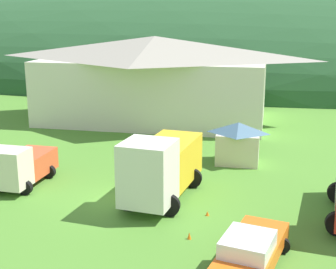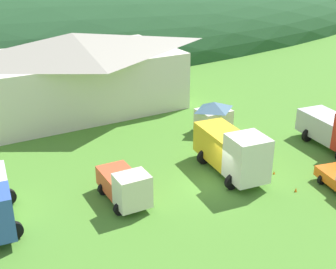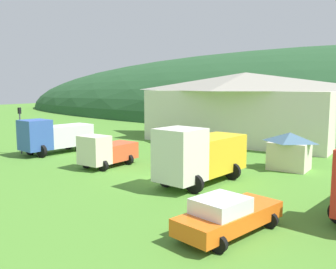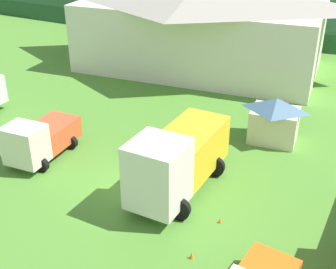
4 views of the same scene
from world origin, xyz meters
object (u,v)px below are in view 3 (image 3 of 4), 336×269
at_px(depot_building, 245,106).
at_px(heavy_rig_striped, 199,154).
at_px(play_shed_cream, 289,150).
at_px(light_truck_cream, 106,151).
at_px(traffic_cone_mid_row, 196,208).
at_px(traffic_light_west, 20,126).
at_px(box_truck_blue, 54,135).
at_px(service_pickup_orange, 228,215).
at_px(traffic_cone_near_pickup, 227,197).

height_order(depot_building, heavy_rig_striped, depot_building).
height_order(depot_building, play_shed_cream, depot_building).
xyz_separation_m(light_truck_cream, traffic_cone_mid_row, (10.47, -4.50, -1.24)).
bearing_deg(depot_building, play_shed_cream, -54.53).
xyz_separation_m(play_shed_cream, traffic_light_west, (-21.80, -7.31, 1.16)).
bearing_deg(depot_building, light_truck_cream, -100.30).
xyz_separation_m(depot_building, traffic_cone_mid_row, (7.07, -23.18, -3.91)).
relative_size(depot_building, box_truck_blue, 3.12).
height_order(box_truck_blue, service_pickup_orange, box_truck_blue).
bearing_deg(depot_building, traffic_cone_mid_row, -73.03).
relative_size(depot_building, light_truck_cream, 4.55).
xyz_separation_m(play_shed_cream, box_truck_blue, (-19.64, -5.41, 0.24)).
bearing_deg(traffic_cone_mid_row, traffic_light_west, 168.62).
height_order(box_truck_blue, heavy_rig_striped, heavy_rig_striped).
bearing_deg(play_shed_cream, heavy_rig_striped, -115.93).
distance_m(service_pickup_orange, traffic_light_west, 24.11).
distance_m(play_shed_cream, light_truck_cream, 13.66).
relative_size(box_truck_blue, traffic_light_west, 1.62).
distance_m(light_truck_cream, traffic_cone_mid_row, 11.46).
relative_size(box_truck_blue, traffic_cone_mid_row, 10.78).
distance_m(depot_building, box_truck_blue, 20.65).
relative_size(service_pickup_orange, traffic_light_west, 1.30).
distance_m(depot_building, light_truck_cream, 19.18).
relative_size(heavy_rig_striped, traffic_cone_near_pickup, 14.90).
distance_m(box_truck_blue, traffic_cone_mid_row, 19.38).
xyz_separation_m(play_shed_cream, light_truck_cream, (-11.77, -6.94, -0.17)).
bearing_deg(traffic_cone_mid_row, play_shed_cream, 83.52).
relative_size(service_pickup_orange, traffic_cone_mid_row, 8.67).
bearing_deg(play_shed_cream, depot_building, 125.47).
height_order(light_truck_cream, traffic_cone_near_pickup, light_truck_cream).
xyz_separation_m(light_truck_cream, heavy_rig_striped, (8.26, -0.29, 0.64)).
xyz_separation_m(depot_building, box_truck_blue, (-11.27, -17.15, -2.25)).
bearing_deg(heavy_rig_striped, depot_building, -158.86).
bearing_deg(traffic_cone_mid_row, light_truck_cream, 156.75).
bearing_deg(heavy_rig_striped, traffic_cone_near_pickup, 66.31).
xyz_separation_m(play_shed_cream, traffic_cone_mid_row, (-1.30, -11.44, -1.41)).
xyz_separation_m(play_shed_cream, heavy_rig_striped, (-3.51, -7.23, 0.47)).
height_order(service_pickup_orange, traffic_light_west, traffic_light_west).
distance_m(box_truck_blue, traffic_light_west, 3.02).
height_order(box_truck_blue, traffic_cone_near_pickup, box_truck_blue).
height_order(heavy_rig_striped, traffic_cone_near_pickup, heavy_rig_striped).
xyz_separation_m(heavy_rig_striped, traffic_cone_near_pickup, (2.68, -1.57, -1.88)).
xyz_separation_m(box_truck_blue, light_truck_cream, (7.87, -1.53, -0.41)).
bearing_deg(box_truck_blue, light_truck_cream, 86.14).
xyz_separation_m(box_truck_blue, traffic_light_west, (-2.15, -1.90, 0.92)).
distance_m(light_truck_cream, traffic_cone_near_pickup, 11.16).
height_order(play_shed_cream, light_truck_cream, play_shed_cream).
bearing_deg(depot_building, traffic_cone_near_pickup, -69.86).
height_order(depot_building, traffic_cone_mid_row, depot_building).
distance_m(play_shed_cream, traffic_cone_mid_row, 11.60).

